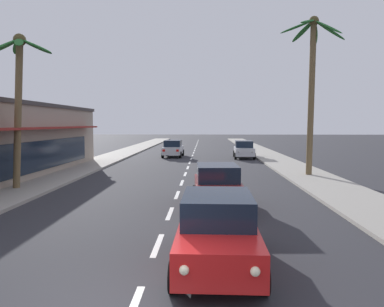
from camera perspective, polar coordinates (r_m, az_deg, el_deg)
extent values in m
cube|color=#9E998E|center=(27.16, 15.83, -2.52)|extent=(3.20, 110.00, 0.14)
cube|color=#9E998E|center=(27.89, -17.08, -2.37)|extent=(3.20, 110.00, 0.14)
cube|color=silver|center=(10.67, -5.23, -13.63)|extent=(0.16, 2.00, 0.01)
cube|color=silver|center=(14.16, -3.36, -9.04)|extent=(0.16, 2.00, 0.01)
cube|color=silver|center=(17.71, -2.26, -6.28)|extent=(0.16, 2.00, 0.01)
cube|color=silver|center=(21.29, -1.54, -4.44)|extent=(0.16, 2.00, 0.01)
cube|color=silver|center=(24.90, -1.03, -3.13)|extent=(0.16, 2.00, 0.01)
cube|color=silver|center=(28.51, -0.64, -2.15)|extent=(0.16, 2.00, 0.01)
cube|color=silver|center=(32.13, -0.35, -1.39)|extent=(0.16, 2.00, 0.01)
cube|color=silver|center=(35.76, -0.11, -0.79)|extent=(0.16, 2.00, 0.01)
cube|color=silver|center=(39.39, 0.08, -0.30)|extent=(0.16, 2.00, 0.01)
cube|color=silver|center=(43.02, 0.24, 0.11)|extent=(0.16, 2.00, 0.01)
cube|color=silver|center=(46.66, 0.37, 0.46)|extent=(0.16, 2.00, 0.01)
cube|color=silver|center=(50.30, 0.49, 0.75)|extent=(0.16, 2.00, 0.01)
cube|color=silver|center=(53.93, 0.59, 1.01)|extent=(0.16, 2.00, 0.01)
cube|color=silver|center=(57.57, 0.68, 1.23)|extent=(0.16, 2.00, 0.01)
cube|color=silver|center=(61.21, 0.75, 1.43)|extent=(0.16, 2.00, 0.01)
cube|color=silver|center=(64.86, 0.82, 1.60)|extent=(0.16, 2.00, 0.01)
cube|color=silver|center=(68.50, 0.88, 1.76)|extent=(0.16, 2.00, 0.01)
cube|color=silver|center=(72.14, 0.94, 1.90)|extent=(0.16, 2.00, 0.01)
cube|color=silver|center=(75.78, 0.99, 2.03)|extent=(0.16, 2.00, 0.01)
cube|color=red|center=(8.97, 3.87, -12.63)|extent=(1.83, 4.33, 0.72)
cube|color=black|center=(8.94, 3.88, -8.18)|extent=(1.64, 2.23, 0.64)
cylinder|color=black|center=(7.82, 10.70, -18.14)|extent=(0.23, 0.64, 0.64)
cylinder|color=black|center=(7.79, -2.65, -18.17)|extent=(0.23, 0.64, 0.64)
cylinder|color=black|center=(10.48, 8.55, -12.18)|extent=(0.23, 0.64, 0.64)
cylinder|color=black|center=(10.45, -1.12, -12.17)|extent=(0.23, 0.64, 0.64)
sphere|color=#F9EFC6|center=(6.94, 9.56, -17.23)|extent=(0.18, 0.18, 0.18)
sphere|color=#F9EFC6|center=(6.91, -1.20, -17.26)|extent=(0.18, 0.18, 0.18)
cube|color=red|center=(11.06, 7.14, -8.81)|extent=(0.24, 0.06, 0.20)
cube|color=red|center=(11.04, 0.21, -8.80)|extent=(0.24, 0.06, 0.20)
cube|color=maroon|center=(15.13, 3.90, -5.54)|extent=(1.95, 4.37, 0.72)
cube|color=black|center=(15.18, 3.87, -2.91)|extent=(1.69, 2.27, 0.64)
cylinder|color=black|center=(13.92, 7.92, -7.98)|extent=(0.25, 0.65, 0.64)
cylinder|color=black|center=(13.77, 0.73, -8.07)|extent=(0.25, 0.65, 0.64)
cylinder|color=black|center=(16.67, 6.48, -5.88)|extent=(0.25, 0.65, 0.64)
cylinder|color=black|center=(16.55, 0.51, -5.92)|extent=(0.25, 0.65, 0.64)
sphere|color=#F9EFC6|center=(13.06, 7.37, -6.82)|extent=(0.18, 0.18, 0.18)
sphere|color=#F9EFC6|center=(12.95, 1.89, -6.89)|extent=(0.18, 0.18, 0.18)
cube|color=red|center=(17.30, 5.53, -3.94)|extent=(0.24, 0.07, 0.20)
cube|color=red|center=(17.21, 1.14, -3.97)|extent=(0.24, 0.07, 0.20)
cube|color=silver|center=(37.89, -2.88, 0.53)|extent=(1.88, 4.35, 0.72)
cube|color=black|center=(37.70, -2.91, 1.54)|extent=(1.66, 2.24, 0.64)
cylinder|color=black|center=(39.42, -3.89, 0.16)|extent=(0.24, 0.65, 0.64)
cylinder|color=black|center=(39.24, -1.39, 0.14)|extent=(0.24, 0.65, 0.64)
cylinder|color=black|center=(36.62, -4.47, -0.18)|extent=(0.24, 0.65, 0.64)
cylinder|color=black|center=(36.42, -1.78, -0.20)|extent=(0.24, 0.65, 0.64)
sphere|color=#B2B2AD|center=(40.10, -3.41, 0.86)|extent=(0.18, 0.18, 0.18)
sphere|color=#B2B2AD|center=(39.97, -1.65, 0.86)|extent=(0.18, 0.18, 0.18)
cube|color=red|center=(35.82, -4.31, 0.45)|extent=(0.24, 0.07, 0.20)
cube|color=red|center=(35.67, -2.21, 0.44)|extent=(0.24, 0.07, 0.20)
cube|color=silver|center=(36.59, 7.87, 0.35)|extent=(1.91, 4.36, 0.72)
cube|color=black|center=(36.70, 7.86, 1.43)|extent=(1.68, 2.25, 0.64)
cylinder|color=black|center=(35.28, 9.42, -0.41)|extent=(0.24, 0.65, 0.64)
cylinder|color=black|center=(35.16, 6.62, -0.40)|extent=(0.24, 0.65, 0.64)
cylinder|color=black|center=(38.10, 9.01, -0.04)|extent=(0.24, 0.65, 0.64)
cylinder|color=black|center=(37.98, 6.42, -0.03)|extent=(0.24, 0.65, 0.64)
sphere|color=#B2B2AD|center=(34.48, 9.14, 0.21)|extent=(0.18, 0.18, 0.18)
sphere|color=#B2B2AD|center=(34.39, 7.08, 0.22)|extent=(0.18, 0.18, 0.18)
cube|color=red|center=(38.78, 8.63, 0.72)|extent=(0.24, 0.07, 0.20)
cube|color=red|center=(38.70, 6.68, 0.74)|extent=(0.24, 0.07, 0.20)
cylinder|color=brown|center=(20.41, -24.87, 5.05)|extent=(0.77, 0.33, 7.32)
ellipsoid|color=#236028|center=(20.27, -22.64, 14.84)|extent=(1.68, 0.53, 0.82)
ellipsoid|color=#236028|center=(21.04, -22.52, 14.73)|extent=(1.37, 1.59, 0.62)
ellipsoid|color=#236028|center=(21.49, -24.94, 14.45)|extent=(1.28, 1.65, 0.60)
ellipsoid|color=#236028|center=(21.09, -26.55, 14.35)|extent=(1.70, 0.56, 0.78)
ellipsoid|color=#236028|center=(20.32, -26.61, 14.45)|extent=(1.27, 1.51, 0.97)
ellipsoid|color=#236028|center=(19.86, -24.75, 15.09)|extent=(1.04, 1.69, 0.75)
sphere|color=#4C4223|center=(20.71, -24.66, 15.38)|extent=(0.60, 0.60, 0.60)
cylinder|color=brown|center=(24.67, 17.61, 7.67)|extent=(0.46, 0.37, 9.53)
ellipsoid|color=#236028|center=(25.49, 20.10, 17.17)|extent=(1.97, 0.53, 1.34)
ellipsoid|color=#236028|center=(26.22, 18.05, 16.92)|extent=(1.00, 2.00, 1.28)
ellipsoid|color=#236028|center=(26.08, 16.43, 17.31)|extent=(1.24, 2.07, 1.04)
ellipsoid|color=#236028|center=(24.99, 15.62, 18.01)|extent=(2.16, 0.59, 0.95)
ellipsoid|color=#236028|center=(24.37, 17.13, 18.60)|extent=(1.56, 2.04, 0.74)
ellipsoid|color=#236028|center=(24.78, 19.88, 17.64)|extent=(1.58, 1.78, 1.27)
sphere|color=#4C4223|center=(25.42, 17.98, 18.56)|extent=(0.60, 0.60, 0.60)
cube|color=maroon|center=(22.28, -23.35, 3.51)|extent=(1.00, 22.21, 0.12)
cube|color=black|center=(22.55, -24.21, -0.76)|extent=(0.06, 20.91, 1.80)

